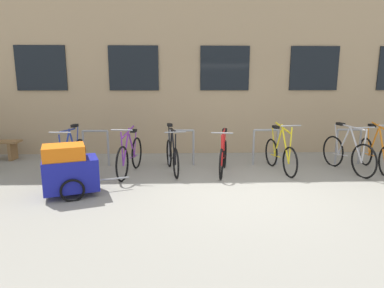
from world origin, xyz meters
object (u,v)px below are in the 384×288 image
bicycle_purple (130,156)px  bike_trailer (69,170)px  bicycle_black (172,155)px  bicycle_orange (376,154)px  bicycle_silver (347,154)px  bicycle_red (223,156)px  bicycle_blue (71,157)px  bicycle_yellow (280,154)px

bicycle_purple → bike_trailer: bearing=-122.3°
bicycle_black → bicycle_orange: 4.55m
bicycle_silver → bike_trailer: bearing=-166.4°
bike_trailer → bicycle_orange: bearing=12.8°
bicycle_purple → bike_trailer: (-0.84, -1.33, 0.07)m
bicycle_silver → bicycle_black: bicycle_silver is taller
bicycle_purple → bike_trailer: size_ratio=1.17×
bicycle_silver → bike_trailer: (-5.61, -1.36, 0.07)m
bicycle_black → bicycle_orange: (4.55, -0.05, 0.01)m
bicycle_orange → bicycle_red: 3.43m
bicycle_orange → bicycle_red: (-3.43, -0.07, -0.02)m
bicycle_red → bicycle_blue: (-3.27, -0.02, 0.02)m
bicycle_yellow → bicycle_red: size_ratio=1.01×
bicycle_yellow → bike_trailer: size_ratio=1.09×
bicycle_yellow → bicycle_black: size_ratio=1.01×
bicycle_orange → bicycle_purple: (-5.45, -0.10, 0.01)m
bike_trailer → bicycle_silver: bearing=13.6°
bicycle_silver → bicycle_black: size_ratio=1.06×
bicycle_yellow → bike_trailer: 4.38m
bike_trailer → bicycle_red: bearing=25.4°
bicycle_blue → bicycle_red: bearing=0.4°
bicycle_red → bicycle_purple: bearing=-179.3°
bicycle_blue → bike_trailer: bearing=-72.6°
bicycle_silver → bike_trailer: size_ratio=1.15×
bicycle_red → bicycle_silver: bearing=0.1°
bicycle_blue → bicycle_black: bearing=3.7°
bicycle_black → bicycle_red: bearing=-6.0°
bicycle_blue → bicycle_silver: bearing=0.2°
bicycle_red → bicycle_blue: bicycle_blue is taller
bicycle_yellow → bicycle_silver: (1.47, -0.08, 0.02)m
bicycle_purple → bicycle_blue: size_ratio=1.04×
bicycle_black → bicycle_orange: bearing=-0.6°
bicycle_red → bicycle_black: bearing=174.0°
bicycle_purple → bicycle_blue: bicycle_blue is taller
bicycle_silver → bicycle_red: bearing=-179.9°
bicycle_yellow → bicycle_orange: size_ratio=0.98×
bicycle_red → bicycle_blue: 3.27m
bicycle_silver → bicycle_yellow: bearing=176.8°
bicycle_orange → bike_trailer: bicycle_orange is taller
bicycle_orange → bike_trailer: size_ratio=1.12×
bicycle_black → bicycle_purple: bearing=-171.1°
bicycle_black → bicycle_blue: (-2.16, -0.14, 0.02)m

